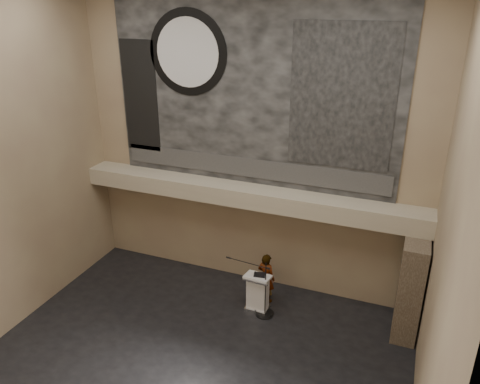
% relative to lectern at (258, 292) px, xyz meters
% --- Properties ---
extents(floor, '(10.00, 10.00, 0.00)m').
position_rel_lectern_xyz_m(floor, '(-0.77, -2.57, -0.55)').
color(floor, black).
rests_on(floor, ground).
extents(wall_back, '(10.00, 0.02, 8.50)m').
position_rel_lectern_xyz_m(wall_back, '(-0.77, 1.43, 3.70)').
color(wall_back, '#806751').
rests_on(wall_back, floor).
extents(wall_front, '(10.00, 0.02, 8.50)m').
position_rel_lectern_xyz_m(wall_front, '(-0.77, -6.57, 3.70)').
color(wall_front, '#806751').
rests_on(wall_front, floor).
extents(wall_right, '(0.02, 8.00, 8.50)m').
position_rel_lectern_xyz_m(wall_right, '(4.23, -2.57, 3.70)').
color(wall_right, '#806751').
rests_on(wall_right, floor).
extents(soffit, '(10.00, 0.80, 0.50)m').
position_rel_lectern_xyz_m(soffit, '(-0.77, 1.03, 2.40)').
color(soffit, tan).
rests_on(soffit, wall_back).
extents(sprinkler_left, '(0.04, 0.04, 0.06)m').
position_rel_lectern_xyz_m(sprinkler_left, '(-2.37, 0.98, 2.12)').
color(sprinkler_left, '#B2893D').
rests_on(sprinkler_left, soffit).
extents(sprinkler_right, '(0.04, 0.04, 0.06)m').
position_rel_lectern_xyz_m(sprinkler_right, '(1.13, 0.98, 2.12)').
color(sprinkler_right, '#B2893D').
rests_on(sprinkler_right, soffit).
extents(banner, '(8.00, 0.05, 5.00)m').
position_rel_lectern_xyz_m(banner, '(-0.77, 1.40, 5.15)').
color(banner, black).
rests_on(banner, wall_back).
extents(banner_text_strip, '(7.76, 0.02, 0.55)m').
position_rel_lectern_xyz_m(banner_text_strip, '(-0.77, 1.36, 3.10)').
color(banner_text_strip, '#303030').
rests_on(banner_text_strip, banner).
extents(banner_clock_rim, '(2.30, 0.02, 2.30)m').
position_rel_lectern_xyz_m(banner_clock_rim, '(-2.57, 1.36, 6.15)').
color(banner_clock_rim, black).
rests_on(banner_clock_rim, banner).
extents(banner_clock_face, '(1.84, 0.02, 1.84)m').
position_rel_lectern_xyz_m(banner_clock_face, '(-2.57, 1.34, 6.15)').
color(banner_clock_face, silver).
rests_on(banner_clock_face, banner).
extents(banner_building_print, '(2.60, 0.02, 3.60)m').
position_rel_lectern_xyz_m(banner_building_print, '(1.63, 1.36, 5.25)').
color(banner_building_print, black).
rests_on(banner_building_print, banner).
extents(banner_brick_print, '(1.10, 0.02, 3.20)m').
position_rel_lectern_xyz_m(banner_brick_print, '(-4.17, 1.36, 4.85)').
color(banner_brick_print, black).
rests_on(banner_brick_print, banner).
extents(stone_pier, '(0.60, 1.40, 2.70)m').
position_rel_lectern_xyz_m(stone_pier, '(3.88, 0.58, 0.80)').
color(stone_pier, '#3F3327').
rests_on(stone_pier, floor).
extents(lectern, '(0.72, 0.54, 1.13)m').
position_rel_lectern_xyz_m(lectern, '(0.00, 0.00, 0.00)').
color(lectern, silver).
rests_on(lectern, floor).
extents(binder, '(0.36, 0.31, 0.04)m').
position_rel_lectern_xyz_m(binder, '(0.04, 0.01, 0.56)').
color(binder, black).
rests_on(binder, lectern).
extents(papers, '(0.32, 0.36, 0.00)m').
position_rel_lectern_xyz_m(papers, '(-0.17, 0.01, 0.55)').
color(papers, silver).
rests_on(papers, lectern).
extents(speaker_person, '(0.63, 0.50, 1.51)m').
position_rel_lectern_xyz_m(speaker_person, '(0.08, 0.47, 0.20)').
color(speaker_person, white).
rests_on(speaker_person, floor).
extents(mic_stand, '(1.44, 0.52, 1.65)m').
position_rel_lectern_xyz_m(mic_stand, '(0.23, -0.15, -0.31)').
color(mic_stand, black).
rests_on(mic_stand, floor).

